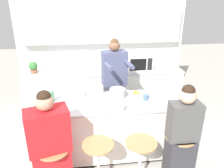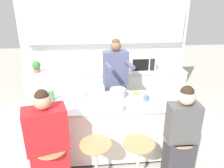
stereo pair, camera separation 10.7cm
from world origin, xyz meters
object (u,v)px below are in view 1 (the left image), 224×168
at_px(person_seated_near, 181,140).
at_px(kitchen_island, 113,127).
at_px(bar_stool_center_right, 140,161).
at_px(coffee_cup_near, 146,97).
at_px(bar_stool_center_left, 98,163).
at_px(bar_stool_leftmost, 55,168).
at_px(cooking_pot, 118,93).
at_px(juice_carton, 51,97).
at_px(fruit_bowl, 119,107).
at_px(bar_stool_rightmost, 178,155).
at_px(person_wrapped_blanket, 50,149).
at_px(microwave, 139,62).
at_px(banana_bunch, 136,92).
at_px(coffee_cup_far, 152,103).
at_px(person_cooking, 114,88).
at_px(potted_plant, 33,67).

bearing_deg(person_seated_near, kitchen_island, 139.54).
bearing_deg(bar_stool_center_right, coffee_cup_near, 71.48).
distance_m(kitchen_island, person_seated_near, 1.07).
bearing_deg(bar_stool_center_left, bar_stool_leftmost, -177.58).
height_order(bar_stool_center_left, cooking_pot, cooking_pot).
bearing_deg(juice_carton, kitchen_island, -6.93).
distance_m(fruit_bowl, juice_carton, 1.02).
distance_m(bar_stool_rightmost, juice_carton, 1.95).
height_order(person_wrapped_blanket, person_seated_near, person_wrapped_blanket).
relative_size(person_seated_near, microwave, 2.67).
distance_m(bar_stool_leftmost, banana_bunch, 1.61).
xyz_separation_m(cooking_pot, microwave, (0.63, 1.28, 0.10)).
xyz_separation_m(fruit_bowl, coffee_cup_far, (0.47, 0.04, 0.01)).
height_order(kitchen_island, person_seated_near, person_seated_near).
distance_m(fruit_bowl, coffee_cup_near, 0.50).
xyz_separation_m(coffee_cup_near, juice_carton, (-1.39, 0.12, 0.04)).
height_order(bar_stool_rightmost, microwave, microwave).
distance_m(person_seated_near, coffee_cup_near, 0.80).
xyz_separation_m(person_cooking, microwave, (0.62, 0.80, 0.22)).
bearing_deg(bar_stool_leftmost, person_seated_near, 0.27).
distance_m(bar_stool_center_left, potted_plant, 2.51).
relative_size(bar_stool_center_right, person_cooking, 0.40).
bearing_deg(cooking_pot, microwave, 63.67).
bearing_deg(bar_stool_rightmost, bar_stool_center_right, -174.65).
distance_m(bar_stool_center_right, cooking_pot, 1.04).
distance_m(bar_stool_leftmost, bar_stool_center_right, 1.07).
distance_m(bar_stool_center_left, person_wrapped_blanket, 0.63).
bearing_deg(cooking_pot, bar_stool_leftmost, -136.90).
bearing_deg(person_wrapped_blanket, bar_stool_center_right, -16.31).
bearing_deg(kitchen_island, fruit_bowl, -77.32).
height_order(person_wrapped_blanket, coffee_cup_far, person_wrapped_blanket).
height_order(fruit_bowl, coffee_cup_far, coffee_cup_far).
bearing_deg(banana_bunch, bar_stool_leftmost, -142.34).
relative_size(person_seated_near, banana_bunch, 9.21).
bearing_deg(coffee_cup_near, banana_bunch, 111.69).
bearing_deg(cooking_pot, bar_stool_center_left, -113.94).
xyz_separation_m(bar_stool_leftmost, cooking_pot, (0.90, 0.84, 0.59)).
distance_m(coffee_cup_near, coffee_cup_far, 0.21).
bearing_deg(potted_plant, banana_bunch, -34.05).
height_order(person_cooking, person_seated_near, person_cooking).
distance_m(person_seated_near, banana_bunch, 1.04).
xyz_separation_m(person_wrapped_blanket, cooking_pot, (0.92, 0.83, 0.31)).
bearing_deg(bar_stool_rightmost, potted_plant, 136.36).
relative_size(bar_stool_rightmost, juice_carton, 3.91).
relative_size(person_wrapped_blanket, juice_carton, 8.19).
height_order(bar_stool_leftmost, banana_bunch, banana_bunch).
bearing_deg(kitchen_island, person_cooking, 79.90).
distance_m(person_seated_near, potted_plant, 3.10).
bearing_deg(person_cooking, cooking_pot, -99.60).
xyz_separation_m(banana_bunch, potted_plant, (-1.82, 1.23, 0.11)).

